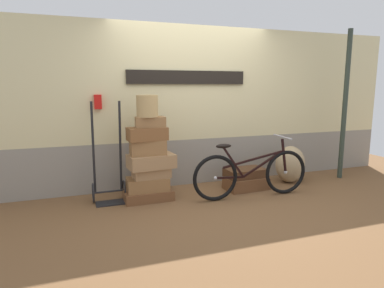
{
  "coord_description": "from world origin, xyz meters",
  "views": [
    {
      "loc": [
        -1.76,
        -4.19,
        1.56
      ],
      "look_at": [
        -0.23,
        0.13,
        0.77
      ],
      "focal_mm": 31.43,
      "sensor_mm": 36.0,
      "label": 1
    }
  ],
  "objects_px": {
    "suitcase_3": "(151,161)",
    "burlap_sack": "(290,164)",
    "suitcase_0": "(148,195)",
    "suitcase_7": "(246,183)",
    "suitcase_8": "(245,173)",
    "wicker_basket": "(147,106)",
    "luggage_trolley": "(108,178)",
    "suitcase_2": "(151,173)",
    "bicycle": "(251,173)",
    "suitcase_5": "(147,134)",
    "suitcase_1": "(148,184)",
    "suitcase_4": "(148,147)",
    "suitcase_6": "(150,122)"
  },
  "relations": [
    {
      "from": "suitcase_5",
      "to": "burlap_sack",
      "type": "xyz_separation_m",
      "value": [
        2.37,
        0.08,
        -0.63
      ]
    },
    {
      "from": "suitcase_1",
      "to": "luggage_trolley",
      "type": "height_order",
      "value": "luggage_trolley"
    },
    {
      "from": "suitcase_2",
      "to": "luggage_trolley",
      "type": "bearing_deg",
      "value": 164.6
    },
    {
      "from": "suitcase_1",
      "to": "suitcase_3",
      "type": "relative_size",
      "value": 0.91
    },
    {
      "from": "suitcase_5",
      "to": "burlap_sack",
      "type": "distance_m",
      "value": 2.45
    },
    {
      "from": "suitcase_8",
      "to": "wicker_basket",
      "type": "distance_m",
      "value": 1.84
    },
    {
      "from": "suitcase_3",
      "to": "suitcase_4",
      "type": "relative_size",
      "value": 1.32
    },
    {
      "from": "suitcase_7",
      "to": "suitcase_5",
      "type": "bearing_deg",
      "value": 176.44
    },
    {
      "from": "suitcase_8",
      "to": "suitcase_5",
      "type": "bearing_deg",
      "value": 178.58
    },
    {
      "from": "suitcase_4",
      "to": "luggage_trolley",
      "type": "relative_size",
      "value": 0.34
    },
    {
      "from": "suitcase_4",
      "to": "burlap_sack",
      "type": "height_order",
      "value": "suitcase_4"
    },
    {
      "from": "suitcase_3",
      "to": "burlap_sack",
      "type": "distance_m",
      "value": 2.34
    },
    {
      "from": "suitcase_1",
      "to": "burlap_sack",
      "type": "bearing_deg",
      "value": 2.6
    },
    {
      "from": "suitcase_0",
      "to": "suitcase_7",
      "type": "relative_size",
      "value": 1.03
    },
    {
      "from": "suitcase_1",
      "to": "suitcase_7",
      "type": "xyz_separation_m",
      "value": [
        1.53,
        -0.01,
        -0.14
      ]
    },
    {
      "from": "suitcase_8",
      "to": "suitcase_7",
      "type": "bearing_deg",
      "value": -88.63
    },
    {
      "from": "suitcase_6",
      "to": "wicker_basket",
      "type": "relative_size",
      "value": 1.36
    },
    {
      "from": "suitcase_1",
      "to": "burlap_sack",
      "type": "height_order",
      "value": "burlap_sack"
    },
    {
      "from": "suitcase_2",
      "to": "suitcase_5",
      "type": "distance_m",
      "value": 0.54
    },
    {
      "from": "suitcase_1",
      "to": "suitcase_6",
      "type": "bearing_deg",
      "value": 3.35
    },
    {
      "from": "suitcase_5",
      "to": "luggage_trolley",
      "type": "height_order",
      "value": "luggage_trolley"
    },
    {
      "from": "suitcase_6",
      "to": "burlap_sack",
      "type": "bearing_deg",
      "value": 5.9
    },
    {
      "from": "suitcase_3",
      "to": "suitcase_8",
      "type": "xyz_separation_m",
      "value": [
        1.47,
        0.05,
        -0.3
      ]
    },
    {
      "from": "suitcase_3",
      "to": "suitcase_4",
      "type": "bearing_deg",
      "value": 145.44
    },
    {
      "from": "suitcase_3",
      "to": "burlap_sack",
      "type": "relative_size",
      "value": 1.04
    },
    {
      "from": "suitcase_0",
      "to": "suitcase_1",
      "type": "bearing_deg",
      "value": -149.53
    },
    {
      "from": "suitcase_1",
      "to": "suitcase_7",
      "type": "distance_m",
      "value": 1.53
    },
    {
      "from": "suitcase_3",
      "to": "suitcase_5",
      "type": "xyz_separation_m",
      "value": [
        -0.05,
        0.01,
        0.38
      ]
    },
    {
      "from": "suitcase_0",
      "to": "burlap_sack",
      "type": "distance_m",
      "value": 2.39
    },
    {
      "from": "suitcase_1",
      "to": "suitcase_6",
      "type": "xyz_separation_m",
      "value": [
        0.06,
        0.0,
        0.86
      ]
    },
    {
      "from": "suitcase_8",
      "to": "suitcase_4",
      "type": "bearing_deg",
      "value": 178.14
    },
    {
      "from": "suitcase_2",
      "to": "suitcase_0",
      "type": "bearing_deg",
      "value": 160.36
    },
    {
      "from": "suitcase_1",
      "to": "bicycle",
      "type": "distance_m",
      "value": 1.46
    },
    {
      "from": "suitcase_3",
      "to": "suitcase_4",
      "type": "height_order",
      "value": "suitcase_4"
    },
    {
      "from": "wicker_basket",
      "to": "luggage_trolley",
      "type": "distance_m",
      "value": 1.11
    },
    {
      "from": "suitcase_5",
      "to": "suitcase_8",
      "type": "height_order",
      "value": "suitcase_5"
    },
    {
      "from": "suitcase_1",
      "to": "suitcase_2",
      "type": "xyz_separation_m",
      "value": [
        0.05,
        -0.01,
        0.16
      ]
    },
    {
      "from": "suitcase_5",
      "to": "suitcase_8",
      "type": "relative_size",
      "value": 0.87
    },
    {
      "from": "suitcase_8",
      "to": "burlap_sack",
      "type": "distance_m",
      "value": 0.86
    },
    {
      "from": "suitcase_4",
      "to": "bicycle",
      "type": "distance_m",
      "value": 1.49
    },
    {
      "from": "suitcase_2",
      "to": "burlap_sack",
      "type": "xyz_separation_m",
      "value": [
        2.33,
        0.09,
        -0.09
      ]
    },
    {
      "from": "suitcase_6",
      "to": "suitcase_8",
      "type": "height_order",
      "value": "suitcase_6"
    },
    {
      "from": "suitcase_5",
      "to": "suitcase_6",
      "type": "distance_m",
      "value": 0.16
    },
    {
      "from": "burlap_sack",
      "to": "suitcase_4",
      "type": "bearing_deg",
      "value": -178.25
    },
    {
      "from": "suitcase_0",
      "to": "suitcase_1",
      "type": "xyz_separation_m",
      "value": [
        -0.0,
        -0.0,
        0.16
      ]
    },
    {
      "from": "suitcase_6",
      "to": "luggage_trolley",
      "type": "distance_m",
      "value": 0.95
    },
    {
      "from": "suitcase_1",
      "to": "suitcase_2",
      "type": "bearing_deg",
      "value": -11.36
    },
    {
      "from": "suitcase_0",
      "to": "suitcase_8",
      "type": "height_order",
      "value": "suitcase_8"
    },
    {
      "from": "suitcase_3",
      "to": "luggage_trolley",
      "type": "bearing_deg",
      "value": 161.39
    },
    {
      "from": "suitcase_2",
      "to": "bicycle",
      "type": "height_order",
      "value": "bicycle"
    }
  ]
}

